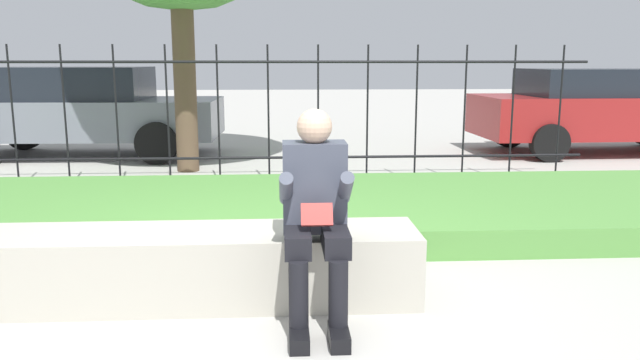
# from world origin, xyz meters

# --- Properties ---
(ground_plane) EXTENTS (60.00, 60.00, 0.00)m
(ground_plane) POSITION_xyz_m (0.00, 0.00, 0.00)
(ground_plane) COLOR #B2AFA8
(stone_bench) EXTENTS (2.82, 0.60, 0.47)m
(stone_bench) POSITION_xyz_m (-0.37, 0.00, 0.21)
(stone_bench) COLOR #B7B2A3
(stone_bench) RESTS_ON ground_plane
(person_seated_reader) EXTENTS (0.42, 0.73, 1.27)m
(person_seated_reader) POSITION_xyz_m (0.36, -0.33, 0.69)
(person_seated_reader) COLOR black
(person_seated_reader) RESTS_ON ground_plane
(grass_berm) EXTENTS (10.01, 2.57, 0.24)m
(grass_berm) POSITION_xyz_m (0.00, 1.98, 0.12)
(grass_berm) COLOR #569342
(grass_berm) RESTS_ON ground_plane
(iron_fence) EXTENTS (8.01, 0.03, 1.74)m
(iron_fence) POSITION_xyz_m (-0.00, 3.84, 0.91)
(iron_fence) COLOR black
(iron_fence) RESTS_ON ground_plane
(car_parked_right) EXTENTS (4.28, 1.94, 1.41)m
(car_parked_right) POSITION_xyz_m (5.56, 6.29, 0.75)
(car_parked_right) COLOR maroon
(car_parked_right) RESTS_ON ground_plane
(car_parked_left) EXTENTS (4.38, 1.98, 1.44)m
(car_parked_left) POSITION_xyz_m (-3.10, 6.44, 0.77)
(car_parked_left) COLOR slate
(car_parked_left) RESTS_ON ground_plane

